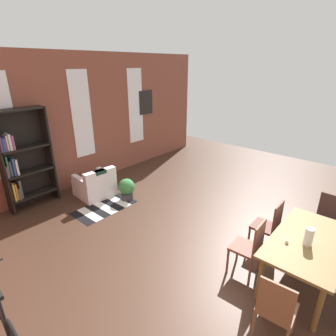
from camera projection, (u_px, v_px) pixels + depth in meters
ground_plane at (233, 249)px, 4.69m from camera, size 11.60×11.60×0.00m
back_wall_brick at (81, 121)px, 6.83m from camera, size 8.90×0.12×3.36m
window_pane_0 at (2, 127)px, 5.44m from camera, size 0.55×0.02×2.18m
window_pane_1 at (82, 115)px, 6.73m from camera, size 0.55×0.02×2.18m
window_pane_2 at (136, 106)px, 8.02m from camera, size 0.55×0.02×2.18m
dining_table at (308, 245)px, 3.75m from camera, size 1.66×0.92×0.75m
vase_on_table at (309, 237)px, 3.57m from camera, size 0.12×0.12×0.26m
tealight_candle_0 at (287, 241)px, 3.65m from camera, size 0.04×0.04×0.05m
dining_chair_far_left at (250, 246)px, 3.96m from camera, size 0.42×0.42×0.95m
dining_chair_head_right at (326, 219)px, 4.64m from camera, size 0.42×0.42×0.95m
dining_chair_far_right at (269, 225)px, 4.48m from camera, size 0.40×0.40×0.95m
dining_chair_head_left at (276, 308)px, 2.95m from camera, size 0.43×0.43×0.95m
bookshelf_tall at (22, 160)px, 5.71m from camera, size 1.05×0.34×2.21m
armchair_white at (95, 185)px, 6.49m from camera, size 0.86×0.86×0.75m
bicycle_second at (2, 318)px, 3.03m from camera, size 0.44×1.66×0.88m
potted_plant_by_shelf at (127, 189)px, 6.31m from camera, size 0.39×0.39×0.52m
striped_rug at (105, 207)px, 6.03m from camera, size 1.37×0.73×0.01m
framed_picture at (146, 102)px, 8.29m from camera, size 0.56×0.03×0.72m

